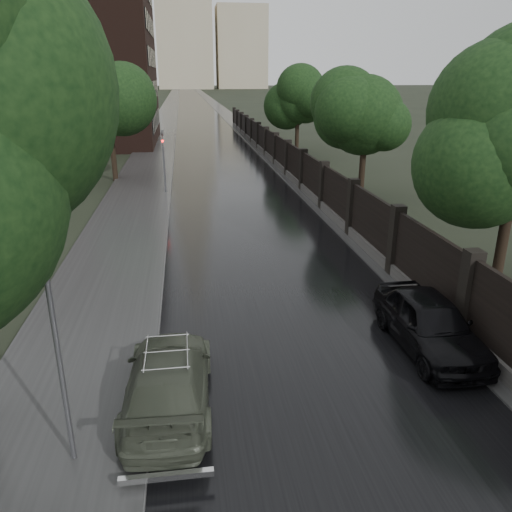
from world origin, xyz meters
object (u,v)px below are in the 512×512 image
(tree_left_far, at_px, (109,105))
(volga_sedan, at_px, (169,380))
(tree_right_c, at_px, (298,101))
(car_right_near, at_px, (430,323))
(tree_right_b, at_px, (366,115))
(traffic_light, at_px, (164,156))
(lamp_post, at_px, (57,343))

(tree_left_far, bearing_deg, volga_sedan, -80.71)
(tree_right_c, distance_m, car_right_near, 35.78)
(tree_right_b, bearing_deg, traffic_light, 165.76)
(tree_right_c, bearing_deg, lamp_post, -108.52)
(tree_left_far, height_order, tree_right_b, tree_left_far)
(tree_right_b, distance_m, traffic_light, 12.44)
(tree_right_b, bearing_deg, tree_right_c, 90.00)
(car_right_near, bearing_deg, traffic_light, 110.21)
(traffic_light, height_order, car_right_near, traffic_light)
(tree_right_b, xyz_separation_m, lamp_post, (-12.90, -20.50, -2.28))
(tree_left_far, height_order, car_right_near, tree_left_far)
(lamp_post, relative_size, volga_sedan, 1.09)
(lamp_post, xyz_separation_m, traffic_light, (1.10, 23.49, -0.27))
(traffic_light, distance_m, volga_sedan, 21.97)
(volga_sedan, distance_m, car_right_near, 7.18)
(traffic_light, bearing_deg, tree_right_b, -14.24)
(tree_left_far, bearing_deg, tree_right_c, 32.83)
(tree_right_c, bearing_deg, tree_right_b, -90.00)
(tree_right_c, distance_m, traffic_light, 19.26)
(tree_right_b, relative_size, traffic_light, 1.75)
(traffic_light, height_order, volga_sedan, traffic_light)
(tree_right_b, relative_size, lamp_post, 1.37)
(tree_right_c, relative_size, traffic_light, 1.75)
(tree_right_c, xyz_separation_m, car_right_near, (-4.10, -35.30, -4.18))
(tree_left_far, relative_size, car_right_near, 1.64)
(car_right_near, bearing_deg, volga_sedan, -167.68)
(tree_left_far, distance_m, car_right_near, 28.11)
(tree_right_b, distance_m, car_right_near, 18.26)
(lamp_post, height_order, traffic_light, lamp_post)
(traffic_light, bearing_deg, tree_left_far, 126.47)
(tree_right_b, relative_size, volga_sedan, 1.49)
(traffic_light, bearing_deg, volga_sedan, -88.17)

